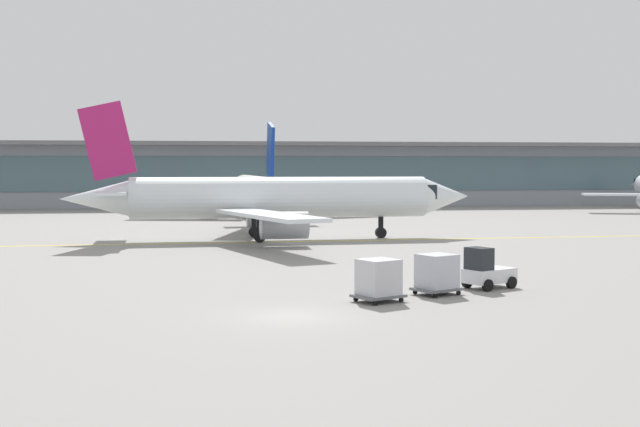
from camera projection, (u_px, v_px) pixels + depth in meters
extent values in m
plane|color=gray|center=(291.00, 316.00, 33.57)|extent=(400.00, 400.00, 0.00)
cube|color=yellow|center=(283.00, 242.00, 66.25)|extent=(109.93, 4.57, 0.01)
cube|color=#8C939E|center=(229.00, 176.00, 123.04)|extent=(210.80, 8.00, 9.00)
cube|color=slate|center=(230.00, 174.00, 118.98)|extent=(202.37, 0.16, 5.04)
cube|color=slate|center=(229.00, 144.00, 121.28)|extent=(219.24, 11.00, 0.60)
cylinder|color=silver|center=(255.00, 189.00, 97.72)|extent=(4.67, 23.34, 3.22)
cone|color=silver|center=(243.00, 186.00, 110.95)|extent=(3.30, 4.05, 3.06)
cube|color=black|center=(245.00, 184.00, 108.41)|extent=(2.69, 3.05, 1.13)
cone|color=silver|center=(272.00, 193.00, 83.87)|extent=(3.06, 5.31, 2.74)
cube|color=silver|center=(186.00, 198.00, 94.28)|extent=(13.60, 5.81, 0.27)
cylinder|color=#999EA3|center=(208.00, 205.00, 96.25)|extent=(2.20, 3.53, 1.99)
cube|color=silver|center=(326.00, 197.00, 97.57)|extent=(13.50, 7.31, 0.27)
cylinder|color=#999EA3|center=(302.00, 204.00, 98.48)|extent=(2.20, 3.53, 1.99)
cube|color=navy|center=(270.00, 151.00, 84.62)|extent=(0.61, 4.35, 6.06)
cube|color=silver|center=(247.00, 188.00, 84.75)|extent=(4.87, 2.57, 0.23)
cube|color=silver|center=(293.00, 188.00, 85.69)|extent=(4.87, 2.57, 0.23)
cylinder|color=black|center=(248.00, 207.00, 105.80)|extent=(0.42, 0.42, 1.70)
cylinder|color=black|center=(248.00, 210.00, 105.83)|extent=(0.57, 0.88, 0.85)
cylinder|color=black|center=(239.00, 211.00, 95.58)|extent=(0.42, 0.42, 1.70)
cylinder|color=black|center=(239.00, 215.00, 95.61)|extent=(0.57, 0.88, 0.85)
cylinder|color=black|center=(276.00, 211.00, 96.45)|extent=(0.42, 0.42, 1.70)
cylinder|color=black|center=(276.00, 214.00, 96.48)|extent=(0.57, 0.88, 0.85)
cone|color=silver|center=(638.00, 185.00, 121.59)|extent=(3.14, 3.91, 3.02)
cube|color=silver|center=(636.00, 195.00, 105.67)|extent=(13.37, 6.85, 0.26)
cylinder|color=white|center=(281.00, 197.00, 68.02)|extent=(24.66, 4.35, 3.41)
cone|color=white|center=(445.00, 196.00, 70.54)|extent=(4.21, 3.39, 3.24)
cube|color=black|center=(415.00, 192.00, 70.04)|extent=(3.17, 2.78, 1.19)
cone|color=white|center=(94.00, 199.00, 65.39)|extent=(5.56, 3.11, 2.90)
cube|color=white|center=(247.00, 204.00, 76.30)|extent=(6.48, 14.40, 0.28)
cylinder|color=#999EA3|center=(267.00, 216.00, 73.86)|extent=(3.69, 2.24, 2.11)
cube|color=white|center=(269.00, 215.00, 59.15)|extent=(7.44, 14.34, 0.28)
cylinder|color=#999EA3|center=(284.00, 225.00, 62.23)|extent=(3.69, 2.24, 2.11)
cube|color=#B21E66|center=(107.00, 141.00, 65.31)|extent=(4.61, 0.54, 6.42)
cube|color=white|center=(116.00, 191.00, 68.08)|extent=(2.60, 5.10, 0.24)
cube|color=white|center=(111.00, 193.00, 63.16)|extent=(2.60, 5.10, 0.24)
cylinder|color=black|center=(381.00, 227.00, 69.69)|extent=(0.44, 0.44, 1.81)
cylinder|color=black|center=(381.00, 233.00, 69.71)|extent=(0.92, 0.59, 0.90)
cylinder|color=black|center=(254.00, 227.00, 70.09)|extent=(0.44, 0.44, 1.81)
cylinder|color=black|center=(254.00, 232.00, 70.12)|extent=(0.92, 0.59, 0.90)
cylinder|color=black|center=(260.00, 231.00, 65.56)|extent=(0.44, 0.44, 1.81)
cylinder|color=black|center=(260.00, 237.00, 65.59)|extent=(0.92, 0.59, 0.90)
cube|color=silver|center=(489.00, 275.00, 41.18)|extent=(2.95, 2.43, 0.70)
cube|color=#1E2328|center=(479.00, 259.00, 40.69)|extent=(1.37, 1.51, 1.10)
cylinder|color=black|center=(491.00, 279.00, 42.26)|extent=(0.63, 0.47, 0.60)
cylinder|color=black|center=(511.00, 282.00, 41.11)|extent=(0.63, 0.47, 0.60)
cylinder|color=black|center=(467.00, 282.00, 41.28)|extent=(0.63, 0.47, 0.60)
cylinder|color=black|center=(488.00, 285.00, 40.14)|extent=(0.63, 0.47, 0.60)
cube|color=#595B60|center=(437.00, 289.00, 39.13)|extent=(2.60, 2.38, 0.12)
cube|color=#B2B7C1|center=(437.00, 271.00, 39.08)|extent=(2.11, 2.07, 1.60)
cylinder|color=black|center=(438.00, 289.00, 40.15)|extent=(0.24, 0.19, 0.22)
cylinder|color=black|center=(458.00, 293.00, 39.00)|extent=(0.24, 0.19, 0.22)
cylinder|color=black|center=(415.00, 292.00, 39.28)|extent=(0.24, 0.19, 0.22)
cylinder|color=black|center=(435.00, 296.00, 38.14)|extent=(0.24, 0.19, 0.22)
cube|color=#595B60|center=(378.00, 296.00, 37.07)|extent=(2.60, 2.38, 0.12)
cube|color=silver|center=(379.00, 277.00, 37.02)|extent=(2.11, 2.07, 1.60)
cylinder|color=black|center=(381.00, 296.00, 38.08)|extent=(0.24, 0.19, 0.22)
cylinder|color=black|center=(401.00, 300.00, 36.94)|extent=(0.24, 0.19, 0.22)
cylinder|color=black|center=(356.00, 299.00, 37.22)|extent=(0.24, 0.19, 0.22)
cylinder|color=black|center=(375.00, 303.00, 36.08)|extent=(0.24, 0.19, 0.22)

